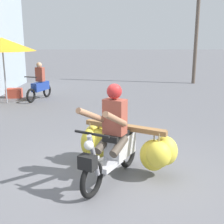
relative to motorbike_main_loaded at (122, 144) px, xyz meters
name	(u,v)px	position (x,y,z in m)	size (l,w,h in m)	color
ground_plane	(111,180)	(-0.17, -0.31, -0.51)	(120.00, 120.00, 0.00)	slate
motorbike_main_loaded	(122,144)	(0.00, 0.00, 0.00)	(1.76, 1.94, 1.58)	black
motorbike_distant_ahead_left	(40,85)	(-2.87, 6.30, 0.06)	(0.70, 1.56, 1.40)	black
market_umbrella_near_shop	(2,44)	(-3.94, 5.67, 1.55)	(2.29, 2.29, 2.29)	#99999E
produce_crate	(14,93)	(-3.99, 6.65, -0.33)	(0.56, 0.40, 0.36)	#CC4C38
utility_pole	(198,15)	(4.05, 10.49, 2.89)	(0.18, 0.18, 6.78)	brown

